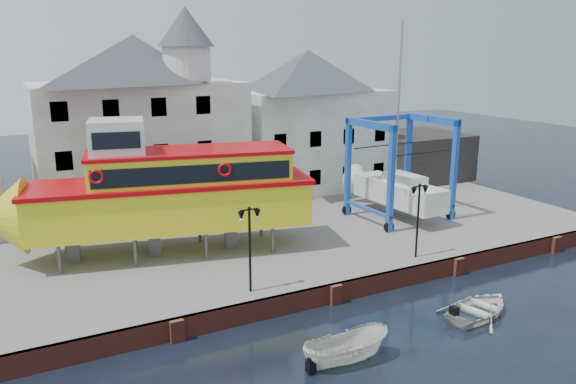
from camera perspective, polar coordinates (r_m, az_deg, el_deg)
name	(u,v)px	position (r m, az deg, el deg)	size (l,w,h in m)	color
ground	(335,303)	(28.36, 4.79, -11.21)	(140.00, 140.00, 0.00)	black
hardstanding	(247,232)	(37.27, -4.20, -4.05)	(44.00, 22.00, 1.00)	slate
quay_wall	(334,293)	(28.23, 4.69, -10.22)	(44.00, 0.47, 1.00)	maroon
building_white_main	(140,120)	(41.27, -14.77, 7.05)	(14.00, 8.30, 14.00)	beige
building_white_right	(307,119)	(46.89, 1.98, 7.39)	(12.00, 8.00, 11.20)	beige
shed_dark	(416,156)	(51.46, 12.84, 3.60)	(8.00, 7.00, 4.00)	black
lamp_post_left	(250,228)	(26.07, -3.93, -3.65)	(1.12, 0.32, 4.20)	black
lamp_post_right	(419,202)	(31.22, 13.15, -0.98)	(1.12, 0.32, 4.20)	black
tour_boat	(153,192)	(31.58, -13.60, -0.03)	(18.03, 7.68, 7.64)	#59595E
travel_lift	(392,184)	(39.45, 10.49, 0.83)	(6.36, 8.77, 13.09)	#1649A0
motorboat_a	(345,363)	(23.58, 5.85, -16.90)	(1.43, 3.79, 1.46)	silver
motorboat_b	(479,314)	(28.69, 18.82, -11.67)	(2.97, 4.16, 0.86)	silver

